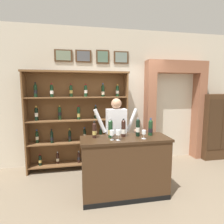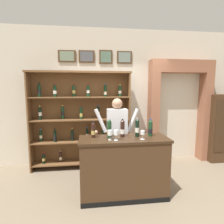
{
  "view_description": "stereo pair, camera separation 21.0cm",
  "coord_description": "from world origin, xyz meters",
  "px_view_note": "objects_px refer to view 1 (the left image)",
  "views": [
    {
      "loc": [
        -0.76,
        -2.83,
        1.83
      ],
      "look_at": [
        -0.15,
        0.37,
        1.41
      ],
      "focal_mm": 29.09,
      "sensor_mm": 36.0,
      "label": 1
    },
    {
      "loc": [
        -0.55,
        -2.86,
        1.83
      ],
      "look_at": [
        -0.15,
        0.37,
        1.41
      ],
      "focal_mm": 29.09,
      "sensor_mm": 36.0,
      "label": 2
    }
  ],
  "objects_px": {
    "tasting_bottle_brunello": "(110,129)",
    "wine_glass_spare": "(118,133)",
    "side_cabinet": "(215,126)",
    "wine_shelf": "(78,118)",
    "tasting_bottle_grappa": "(138,127)",
    "tasting_counter": "(125,167)",
    "tasting_bottle_chianti": "(94,130)",
    "tasting_bottle_super_tuscan": "(150,127)",
    "tasting_bottle_vin_santo": "(123,128)",
    "shopkeeper": "(116,130)",
    "wine_glass_center": "(112,133)",
    "wine_glass_right": "(144,133)"
  },
  "relations": [
    {
      "from": "tasting_bottle_brunello",
      "to": "wine_glass_spare",
      "type": "distance_m",
      "value": 0.21
    },
    {
      "from": "side_cabinet",
      "to": "tasting_bottle_brunello",
      "type": "xyz_separation_m",
      "value": [
        -3.04,
        -1.22,
        0.32
      ]
    },
    {
      "from": "wine_shelf",
      "to": "tasting_bottle_grappa",
      "type": "height_order",
      "value": "wine_shelf"
    },
    {
      "from": "tasting_counter",
      "to": "tasting_bottle_brunello",
      "type": "bearing_deg",
      "value": 164.7
    },
    {
      "from": "wine_shelf",
      "to": "tasting_bottle_chianti",
      "type": "height_order",
      "value": "wine_shelf"
    },
    {
      "from": "wine_shelf",
      "to": "tasting_bottle_super_tuscan",
      "type": "height_order",
      "value": "wine_shelf"
    },
    {
      "from": "tasting_bottle_chianti",
      "to": "tasting_bottle_vin_santo",
      "type": "xyz_separation_m",
      "value": [
        0.49,
        -0.01,
        0.01
      ]
    },
    {
      "from": "shopkeeper",
      "to": "tasting_bottle_grappa",
      "type": "height_order",
      "value": "shopkeeper"
    },
    {
      "from": "tasting_bottle_vin_santo",
      "to": "wine_glass_center",
      "type": "xyz_separation_m",
      "value": [
        -0.23,
        -0.17,
        -0.03
      ]
    },
    {
      "from": "side_cabinet",
      "to": "tasting_bottle_brunello",
      "type": "distance_m",
      "value": 3.29
    },
    {
      "from": "tasting_bottle_super_tuscan",
      "to": "wine_glass_center",
      "type": "height_order",
      "value": "tasting_bottle_super_tuscan"
    },
    {
      "from": "tasting_counter",
      "to": "side_cabinet",
      "type": "bearing_deg",
      "value": 24.62
    },
    {
      "from": "side_cabinet",
      "to": "tasting_counter",
      "type": "xyz_separation_m",
      "value": [
        -2.8,
        -1.28,
        -0.34
      ]
    },
    {
      "from": "tasting_bottle_chianti",
      "to": "wine_glass_right",
      "type": "height_order",
      "value": "tasting_bottle_chianti"
    },
    {
      "from": "tasting_bottle_vin_santo",
      "to": "wine_glass_spare",
      "type": "height_order",
      "value": "tasting_bottle_vin_santo"
    },
    {
      "from": "shopkeeper",
      "to": "tasting_bottle_grappa",
      "type": "bearing_deg",
      "value": -65.09
    },
    {
      "from": "tasting_bottle_chianti",
      "to": "wine_glass_right",
      "type": "bearing_deg",
      "value": -14.72
    },
    {
      "from": "side_cabinet",
      "to": "wine_glass_center",
      "type": "xyz_separation_m",
      "value": [
        -3.04,
        -1.37,
        0.29
      ]
    },
    {
      "from": "tasting_counter",
      "to": "wine_glass_right",
      "type": "height_order",
      "value": "wine_glass_right"
    },
    {
      "from": "wine_shelf",
      "to": "tasting_bottle_grappa",
      "type": "distance_m",
      "value": 1.56
    },
    {
      "from": "wine_shelf",
      "to": "wine_glass_spare",
      "type": "xyz_separation_m",
      "value": [
        0.61,
        -1.39,
        -0.04
      ]
    },
    {
      "from": "wine_glass_center",
      "to": "tasting_bottle_brunello",
      "type": "bearing_deg",
      "value": 88.2
    },
    {
      "from": "tasting_bottle_super_tuscan",
      "to": "wine_glass_center",
      "type": "distance_m",
      "value": 0.73
    },
    {
      "from": "tasting_bottle_chianti",
      "to": "wine_glass_right",
      "type": "xyz_separation_m",
      "value": [
        0.78,
        -0.21,
        -0.03
      ]
    },
    {
      "from": "tasting_counter",
      "to": "tasting_bottle_vin_santo",
      "type": "xyz_separation_m",
      "value": [
        -0.01,
        0.08,
        0.65
      ]
    },
    {
      "from": "shopkeeper",
      "to": "tasting_bottle_chianti",
      "type": "relative_size",
      "value": 5.79
    },
    {
      "from": "wine_glass_right",
      "to": "shopkeeper",
      "type": "bearing_deg",
      "value": 112.37
    },
    {
      "from": "tasting_bottle_grappa",
      "to": "wine_glass_right",
      "type": "xyz_separation_m",
      "value": [
        0.04,
        -0.18,
        -0.05
      ]
    },
    {
      "from": "wine_shelf",
      "to": "wine_glass_center",
      "type": "bearing_deg",
      "value": -69.08
    },
    {
      "from": "wine_shelf",
      "to": "tasting_bottle_chianti",
      "type": "distance_m",
      "value": 1.2
    },
    {
      "from": "wine_shelf",
      "to": "wine_glass_spare",
      "type": "height_order",
      "value": "wine_shelf"
    },
    {
      "from": "side_cabinet",
      "to": "tasting_bottle_chianti",
      "type": "xyz_separation_m",
      "value": [
        -3.3,
        -1.19,
        0.3
      ]
    },
    {
      "from": "tasting_bottle_vin_santo",
      "to": "tasting_bottle_grappa",
      "type": "xyz_separation_m",
      "value": [
        0.25,
        -0.01,
        0.01
      ]
    },
    {
      "from": "tasting_counter",
      "to": "tasting_bottle_grappa",
      "type": "relative_size",
      "value": 4.61
    },
    {
      "from": "wine_shelf",
      "to": "shopkeeper",
      "type": "height_order",
      "value": "wine_shelf"
    },
    {
      "from": "wine_shelf",
      "to": "tasting_bottle_super_tuscan",
      "type": "distance_m",
      "value": 1.71
    },
    {
      "from": "side_cabinet",
      "to": "tasting_counter",
      "type": "bearing_deg",
      "value": -155.38
    },
    {
      "from": "wine_glass_spare",
      "to": "wine_glass_center",
      "type": "bearing_deg",
      "value": 160.37
    },
    {
      "from": "side_cabinet",
      "to": "wine_shelf",
      "type": "bearing_deg",
      "value": -179.72
    },
    {
      "from": "tasting_bottle_chianti",
      "to": "wine_glass_center",
      "type": "distance_m",
      "value": 0.32
    },
    {
      "from": "shopkeeper",
      "to": "wine_glass_spare",
      "type": "distance_m",
      "value": 0.76
    },
    {
      "from": "tasting_bottle_chianti",
      "to": "wine_glass_right",
      "type": "distance_m",
      "value": 0.81
    },
    {
      "from": "shopkeeper",
      "to": "wine_glass_center",
      "type": "height_order",
      "value": "shopkeeper"
    },
    {
      "from": "tasting_bottle_super_tuscan",
      "to": "tasting_bottle_chianti",
      "type": "bearing_deg",
      "value": 179.09
    },
    {
      "from": "tasting_bottle_chianti",
      "to": "tasting_bottle_super_tuscan",
      "type": "height_order",
      "value": "tasting_bottle_super_tuscan"
    },
    {
      "from": "tasting_bottle_grappa",
      "to": "tasting_bottle_super_tuscan",
      "type": "relative_size",
      "value": 1.05
    },
    {
      "from": "shopkeeper",
      "to": "tasting_bottle_grappa",
      "type": "xyz_separation_m",
      "value": [
        0.26,
        -0.56,
        0.16
      ]
    },
    {
      "from": "wine_shelf",
      "to": "shopkeeper",
      "type": "relative_size",
      "value": 1.38
    },
    {
      "from": "tasting_bottle_brunello",
      "to": "side_cabinet",
      "type": "bearing_deg",
      "value": 21.88
    },
    {
      "from": "wine_glass_right",
      "to": "wine_glass_spare",
      "type": "bearing_deg",
      "value": -179.03
    }
  ]
}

